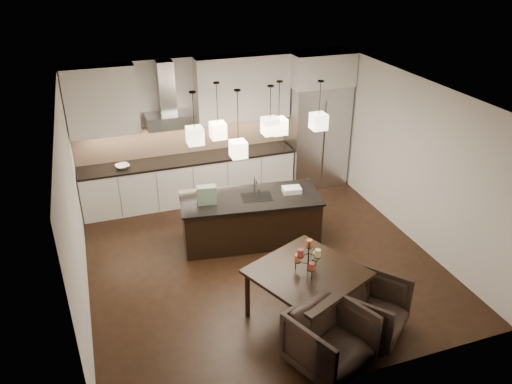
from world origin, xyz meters
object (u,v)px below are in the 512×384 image
object	(u,v)px
dining_table	(306,295)
armchair_left	(330,340)
island_body	(250,220)
refrigerator	(316,135)
armchair_right	(372,308)

from	to	relation	value
dining_table	armchair_left	world-z (taller)	armchair_left
island_body	dining_table	size ratio (longest dim) A/B	1.76
refrigerator	dining_table	size ratio (longest dim) A/B	1.64
refrigerator	armchair_right	distance (m)	4.71
refrigerator	armchair_right	size ratio (longest dim) A/B	2.53
dining_table	armchair_right	distance (m)	0.90
armchair_left	armchair_right	distance (m)	0.88
armchair_left	island_body	bearing A→B (deg)	66.97
refrigerator	armchair_left	bearing A→B (deg)	-113.07
island_body	armchair_right	xyz separation A→B (m)	(0.80, -2.72, -0.02)
island_body	armchair_right	world-z (taller)	island_body
dining_table	armchair_left	xyz separation A→B (m)	(-0.08, -0.90, 0.01)
island_body	dining_table	world-z (taller)	island_body
island_body	refrigerator	bearing A→B (deg)	48.63
dining_table	island_body	bearing A→B (deg)	68.45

